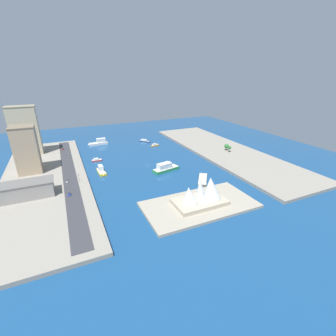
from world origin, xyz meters
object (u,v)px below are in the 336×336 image
Objects in this scene: barge_flat_brown at (203,179)px; carpark_squat_concrete at (23,190)px; van_white at (67,181)px; tugboat_red at (97,160)px; water_taxi_orange at (155,145)px; ferry_white_commuter at (99,142)px; apartment_midrise_tan at (26,150)px; traffic_light_waterfront at (79,177)px; ferry_yellow_fast at (101,171)px; pickup_red at (62,149)px; office_block_beige at (25,131)px; opera_landmark at (202,194)px; ferry_green_doubledeck at (165,168)px; sedan_silver at (68,153)px; patrol_launch_navy at (145,141)px; hatchback_blue at (69,194)px.

barge_flat_brown is 143.74m from carpark_squat_concrete.
tugboat_red is at bearing -123.13° from van_white.
water_taxi_orange is 75.16m from ferry_white_commuter.
apartment_midrise_tan reaches higher than traffic_light_waterfront.
ferry_yellow_fast is at bearing 81.64° from ferry_white_commuter.
barge_flat_brown is at bearing 128.15° from pickup_red.
water_taxi_orange is 134.51m from van_white.
office_block_beige is 213.98m from opera_landmark.
apartment_midrise_tan is (118.72, -44.35, 21.38)m from ferry_green_doubledeck.
apartment_midrise_tan reaches higher than sedan_silver.
van_white is 116.26m from opera_landmark.
office_block_beige reaches higher than ferry_green_doubledeck.
pickup_red is (-29.09, -62.67, -20.90)m from apartment_midrise_tan.
office_block_beige is 1.43× the size of opera_landmark.
carpark_squat_concrete is at bearing 40.53° from patrol_launch_navy.
barge_flat_brown is 5.18× the size of hatchback_blue.
sedan_silver is 22.03m from pickup_red.
patrol_launch_navy is at bearing -145.17° from tugboat_red.
hatchback_blue reaches higher than patrol_launch_navy.
water_taxi_orange is at bearing -137.61° from hatchback_blue.
sedan_silver is (83.98, -85.73, 0.43)m from ferry_green_doubledeck.
opera_landmark is at bearing 80.88° from water_taxi_orange.
sedan_silver is at bearing -87.01° from traffic_light_waterfront.
hatchback_blue is (-29.45, 63.39, -20.88)m from apartment_midrise_tan.
opera_landmark is (-115.94, 114.85, -14.63)m from apartment_midrise_tan.
opera_landmark is at bearing 116.07° from pickup_red.
ferry_yellow_fast is 0.37× the size of office_block_beige.
tugboat_red is 1.77× the size of traffic_light_waterfront.
apartment_midrise_tan is (139.99, -78.52, 23.44)m from barge_flat_brown.
van_white is (-29.25, 37.65, -20.94)m from apartment_midrise_tan.
ferry_green_doubledeck reaches higher than pickup_red.
van_white is (105.40, 100.44, 2.28)m from patrol_launch_navy.
office_block_beige is (123.89, -104.79, 26.52)m from ferry_green_doubledeck.
patrol_launch_navy is 178.84m from opera_landmark.
opera_landmark is (24.53, 152.82, 8.70)m from water_taxi_orange.
hatchback_blue is (-30.80, 9.91, -5.11)m from carpark_squat_concrete.
traffic_light_waterfront is at bearing -112.81° from hatchback_blue.
ferry_white_commuter is 60.96m from patrol_launch_navy.
ferry_green_doubledeck is at bearing 129.95° from pickup_red.
carpark_squat_concrete is 8.88× the size of van_white.
opera_landmark reaches higher than ferry_yellow_fast.
opera_landmark reaches higher than traffic_light_waterfront.
apartment_midrise_tan reaches higher than pickup_red.
water_taxi_orange is 0.50× the size of barge_flat_brown.
ferry_white_commuter is 0.70× the size of opera_landmark.
carpark_squat_concrete is at bearing 32.82° from water_taxi_orange.
ferry_green_doubledeck is 6.47× the size of pickup_red.
ferry_green_doubledeck is (-43.86, 118.93, 0.19)m from ferry_white_commuter.
tugboat_red is 67.02m from apartment_midrise_tan.
barge_flat_brown is 0.85× the size of ferry_green_doubledeck.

